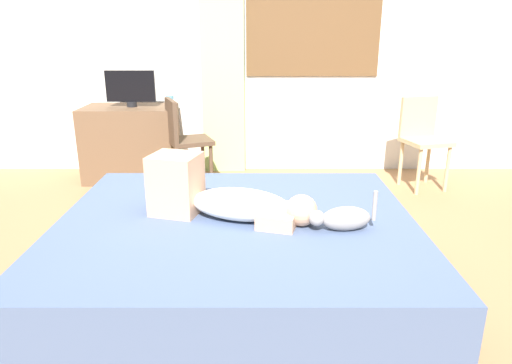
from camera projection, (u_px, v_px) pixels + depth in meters
name	position (u px, v px, depth m)	size (l,w,h in m)	color
ground_plane	(257.00, 287.00, 2.77)	(16.00, 16.00, 0.00)	olive
back_wall_with_window	(260.00, 30.00, 4.73)	(6.40, 0.14, 2.90)	silver
bed	(238.00, 257.00, 2.64)	(2.03, 1.78, 0.46)	brown
person_lying	(225.00, 198.00, 2.56)	(0.94, 0.47, 0.34)	silver
cat	(344.00, 218.00, 2.40)	(0.36, 0.14, 0.21)	gray
desk	(133.00, 143.00, 4.69)	(0.90, 0.56, 0.74)	brown
tv_monitor	(132.00, 88.00, 4.52)	(0.48, 0.10, 0.35)	black
cup	(172.00, 100.00, 4.71)	(0.08, 0.08, 0.09)	teal
chair_by_desk	(185.00, 136.00, 4.35)	(0.49, 0.49, 0.86)	#4C3828
chair_spare	(424.00, 135.00, 4.41)	(0.47, 0.47, 0.86)	tan
curtain_left	(224.00, 45.00, 4.66)	(0.44, 0.06, 2.63)	#ADCC75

